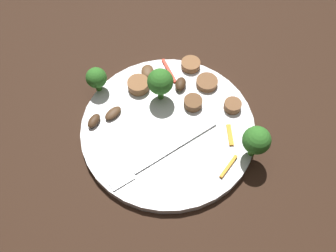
# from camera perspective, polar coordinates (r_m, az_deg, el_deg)

# --- Properties ---
(ground_plane) EXTENTS (1.40, 1.40, 0.00)m
(ground_plane) POSITION_cam_1_polar(r_m,az_deg,el_deg) (0.58, 0.00, -0.73)
(ground_plane) COLOR black
(plate) EXTENTS (0.27, 0.27, 0.01)m
(plate) POSITION_cam_1_polar(r_m,az_deg,el_deg) (0.57, 0.00, -0.37)
(plate) COLOR white
(plate) RESTS_ON ground_plane
(fork) EXTENTS (0.18, 0.06, 0.00)m
(fork) POSITION_cam_1_polar(r_m,az_deg,el_deg) (0.54, -1.86, -5.01)
(fork) COLOR silver
(fork) RESTS_ON plate
(broccoli_floret_0) EXTENTS (0.04, 0.04, 0.06)m
(broccoli_floret_0) POSITION_cam_1_polar(r_m,az_deg,el_deg) (0.56, -1.19, 6.76)
(broccoli_floret_0) COLOR #347525
(broccoli_floret_0) RESTS_ON plate
(broccoli_floret_1) EXTENTS (0.03, 0.03, 0.05)m
(broccoli_floret_1) POSITION_cam_1_polar(r_m,az_deg,el_deg) (0.60, -10.93, 7.22)
(broccoli_floret_1) COLOR #347525
(broccoli_floret_1) RESTS_ON plate
(broccoli_floret_2) EXTENTS (0.04, 0.04, 0.06)m
(broccoli_floret_2) POSITION_cam_1_polar(r_m,az_deg,el_deg) (0.52, 13.41, -2.19)
(broccoli_floret_2) COLOR #347525
(broccoli_floret_2) RESTS_ON plate
(sausage_slice_0) EXTENTS (0.04, 0.04, 0.01)m
(sausage_slice_0) POSITION_cam_1_polar(r_m,az_deg,el_deg) (0.59, 9.81, 3.22)
(sausage_slice_0) COLOR brown
(sausage_slice_0) RESTS_ON plate
(sausage_slice_1) EXTENTS (0.04, 0.04, 0.01)m
(sausage_slice_1) POSITION_cam_1_polar(r_m,az_deg,el_deg) (0.63, 3.50, 9.40)
(sausage_slice_1) COLOR brown
(sausage_slice_1) RESTS_ON plate
(sausage_slice_2) EXTENTS (0.04, 0.04, 0.01)m
(sausage_slice_2) POSITION_cam_1_polar(r_m,az_deg,el_deg) (0.58, 3.85, 3.59)
(sausage_slice_2) COLOR brown
(sausage_slice_2) RESTS_ON plate
(sausage_slice_3) EXTENTS (0.05, 0.05, 0.01)m
(sausage_slice_3) POSITION_cam_1_polar(r_m,az_deg,el_deg) (0.61, 5.98, 6.65)
(sausage_slice_3) COLOR brown
(sausage_slice_3) RESTS_ON plate
(sausage_slice_4) EXTENTS (0.05, 0.05, 0.02)m
(sausage_slice_4) POSITION_cam_1_polar(r_m,az_deg,el_deg) (0.60, -4.57, 6.30)
(sausage_slice_4) COLOR brown
(sausage_slice_4) RESTS_ON plate
(mushroom_0) EXTENTS (0.03, 0.03, 0.01)m
(mushroom_0) POSITION_cam_1_polar(r_m,az_deg,el_deg) (0.58, -11.30, 0.78)
(mushroom_0) COLOR #422B19
(mushroom_0) RESTS_ON plate
(mushroom_1) EXTENTS (0.03, 0.03, 0.01)m
(mushroom_1) POSITION_cam_1_polar(r_m,az_deg,el_deg) (0.58, -8.43, 1.95)
(mushroom_1) COLOR #4C331E
(mushroom_1) RESTS_ON plate
(mushroom_3) EXTENTS (0.03, 0.03, 0.01)m
(mushroom_3) POSITION_cam_1_polar(r_m,az_deg,el_deg) (0.62, -2.91, 8.48)
(mushroom_3) COLOR brown
(mushroom_3) RESTS_ON plate
(mushroom_4) EXTENTS (0.03, 0.03, 0.01)m
(mushroom_4) POSITION_cam_1_polar(r_m,az_deg,el_deg) (0.60, 1.94, 6.45)
(mushroom_4) COLOR #422B19
(mushroom_4) RESTS_ON plate
(pepper_strip_0) EXTENTS (0.01, 0.05, 0.00)m
(pepper_strip_0) POSITION_cam_1_polar(r_m,az_deg,el_deg) (0.63, 0.16, 8.46)
(pepper_strip_0) COLOR red
(pepper_strip_0) RESTS_ON plate
(pepper_strip_1) EXTENTS (0.04, 0.03, 0.00)m
(pepper_strip_1) POSITION_cam_1_polar(r_m,az_deg,el_deg) (0.54, 9.26, -6.13)
(pepper_strip_1) COLOR orange
(pepper_strip_1) RESTS_ON plate
(pepper_strip_2) EXTENTS (0.02, 0.04, 0.00)m
(pepper_strip_2) POSITION_cam_1_polar(r_m,az_deg,el_deg) (0.57, 9.48, -1.36)
(pepper_strip_2) COLOR orange
(pepper_strip_2) RESTS_ON plate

